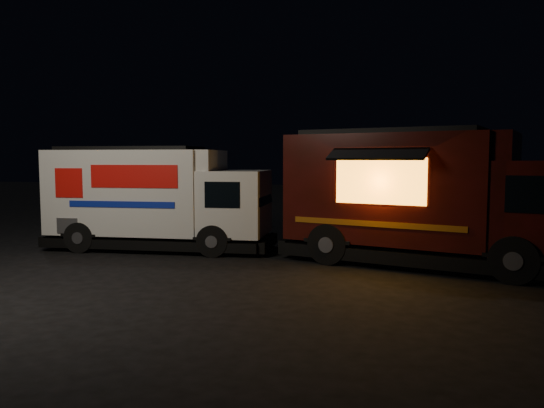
{
  "coord_description": "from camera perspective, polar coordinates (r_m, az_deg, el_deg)",
  "views": [
    {
      "loc": [
        5.26,
        -11.07,
        2.53
      ],
      "look_at": [
        2.29,
        2.0,
        1.39
      ],
      "focal_mm": 35.0,
      "sensor_mm": 36.0,
      "label": 1
    }
  ],
  "objects": [
    {
      "name": "red_truck",
      "position": [
        13.15,
        16.6,
        0.69
      ],
      "size": [
        7.41,
        4.47,
        3.24
      ],
      "primitive_type": null,
      "rotation": [
        0.0,
        0.0,
        -0.29
      ],
      "color": "#3A0C0A",
      "rests_on": "ground"
    },
    {
      "name": "ground",
      "position": [
        12.51,
        -12.44,
        -6.93
      ],
      "size": [
        80.0,
        80.0,
        0.0
      ],
      "primitive_type": "plane",
      "color": "black",
      "rests_on": "ground"
    },
    {
      "name": "white_truck",
      "position": [
        15.2,
        -11.93,
        0.63
      ],
      "size": [
        6.44,
        2.47,
        2.88
      ],
      "primitive_type": null,
      "rotation": [
        0.0,
        0.0,
        0.05
      ],
      "color": "silver",
      "rests_on": "ground"
    }
  ]
}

